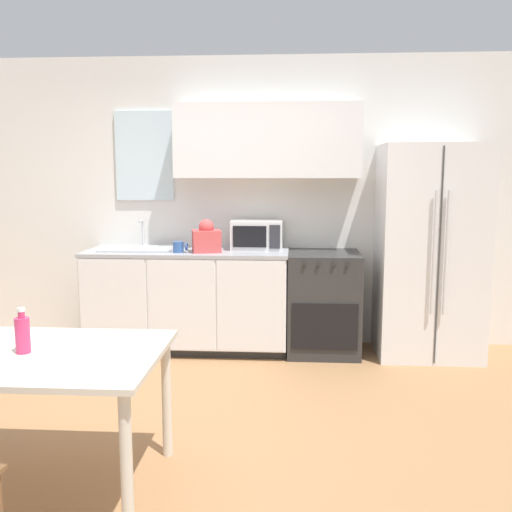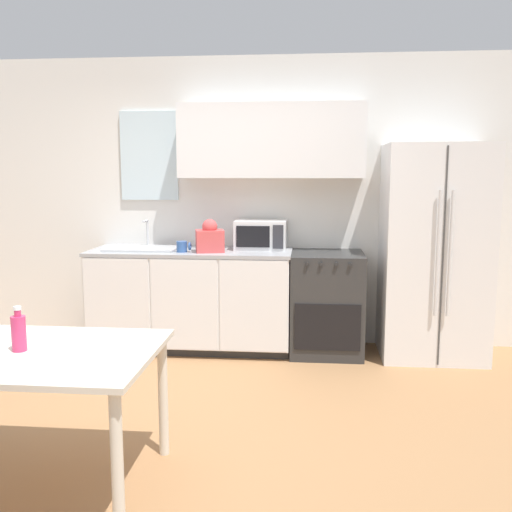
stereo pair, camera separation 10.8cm
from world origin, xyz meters
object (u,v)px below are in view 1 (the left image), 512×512
dining_table (43,371)px  drink_bottle (23,334)px  microwave (257,235)px  refrigerator (429,252)px  oven_range (323,303)px  coffee_mug (179,247)px

dining_table → drink_bottle: size_ratio=5.18×
drink_bottle → microwave: bearing=68.2°
dining_table → drink_bottle: 0.21m
microwave → drink_bottle: 2.74m
refrigerator → drink_bottle: refrigerator is taller
refrigerator → drink_bottle: (-2.55, -2.40, -0.10)m
refrigerator → drink_bottle: bearing=-136.8°
drink_bottle → oven_range: bearing=56.0°
refrigerator → coffee_mug: (-2.21, -0.13, 0.04)m
microwave → dining_table: (-0.92, -2.53, -0.42)m
refrigerator → microwave: refrigerator is taller
coffee_mug → dining_table: bearing=-96.3°
microwave → coffee_mug: (-0.67, -0.27, -0.08)m
microwave → coffee_mug: bearing=-158.3°
oven_range → dining_table: 2.86m
dining_table → drink_bottle: (-0.09, -0.01, 0.19)m
drink_bottle → refrigerator: bearing=43.2°
refrigerator → dining_table: refrigerator is taller
refrigerator → microwave: size_ratio=4.00×
refrigerator → dining_table: (-2.46, -2.39, -0.29)m
refrigerator → coffee_mug: size_ratio=14.46×
coffee_mug → dining_table: (-0.25, -2.26, -0.34)m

